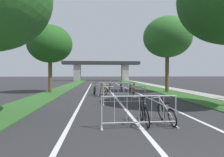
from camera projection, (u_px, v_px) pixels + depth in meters
grass_verge_left at (68, 86)px, 26.81m from camera, size 2.26×62.39×0.05m
grass_verge_right at (143, 86)px, 27.72m from camera, size 2.26×62.39×0.05m
sidewalk_path_right at (156, 86)px, 27.88m from camera, size 1.61×62.39×0.08m
lane_stripe_center at (110, 91)px, 19.82m from camera, size 0.14×36.09×0.01m
lane_stripe_right_lane at (132, 91)px, 20.02m from camera, size 0.14×36.09×0.01m
lane_stripe_left_lane at (87, 91)px, 19.62m from camera, size 0.14×36.09×0.01m
overpass_bridge at (101, 67)px, 53.12m from camera, size 21.51×3.45×5.37m
tree_left_oak_near at (50, 44)px, 17.69m from camera, size 4.15×4.15×6.35m
tree_right_pine_far at (167, 37)px, 17.89m from camera, size 4.54×4.54×7.19m
crowd_barrier_nearest at (139, 112)px, 6.09m from camera, size 2.51×0.50×1.05m
crowd_barrier_second at (125, 95)px, 10.84m from camera, size 2.52×0.54×1.05m
crowd_barrier_third at (114, 89)px, 15.55m from camera, size 2.50×0.47×1.05m
crowd_barrier_fourth at (122, 86)px, 20.39m from camera, size 2.51×0.50×1.05m
bicycle_yellow_0 at (105, 91)px, 16.07m from camera, size 0.65×1.68×0.94m
bicycle_blue_1 at (134, 87)px, 20.91m from camera, size 0.55×1.61×0.94m
bicycle_green_2 at (95, 90)px, 15.87m from camera, size 0.51×1.73×1.00m
bicycle_purple_3 at (109, 88)px, 19.83m from camera, size 0.65×1.59×0.92m
bicycle_black_4 at (144, 113)px, 6.58m from camera, size 0.43×1.71×1.00m
bicycle_teal_5 at (121, 87)px, 20.91m from camera, size 0.55×1.78×1.01m
bicycle_red_6 at (101, 91)px, 15.09m from camera, size 0.51×1.77×1.00m
bicycle_white_7 at (130, 87)px, 20.06m from camera, size 0.60×1.70×0.98m
bicycle_silver_8 at (166, 113)px, 6.70m from camera, size 0.51×1.59×0.94m
bicycle_orange_9 at (133, 91)px, 16.12m from camera, size 0.52×1.59×0.86m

